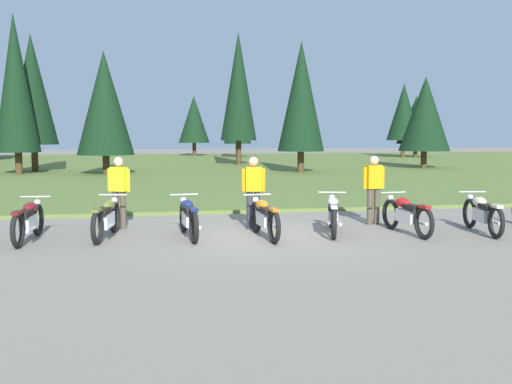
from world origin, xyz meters
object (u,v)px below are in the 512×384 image
Objects in this scene: motorcycle_orange at (264,217)px; rider_in_hivis_vest at (253,188)px; motorcycle_silver at (333,214)px; motorcycle_navy at (189,217)px; motorcycle_olive at (107,218)px; rider_checking_bike at (374,186)px; motorcycle_maroon at (28,220)px; motorcycle_red at (406,214)px; rider_with_back_turned at (119,188)px; motorcycle_cream at (482,213)px.

rider_in_hivis_vest is (-0.03, 1.16, 0.51)m from motorcycle_orange.
rider_in_hivis_vest is (-1.61, 0.96, 0.51)m from motorcycle_silver.
motorcycle_navy and motorcycle_orange have the same top height.
rider_in_hivis_vest is (1.55, 0.85, 0.51)m from motorcycle_navy.
motorcycle_olive is 1.25× the size of rider_checking_bike.
motorcycle_maroon is 6.42m from motorcycle_silver.
rider_with_back_turned is at bearing 163.63° from motorcycle_red.
rider_in_hivis_vest is (-4.90, 1.46, 0.51)m from motorcycle_cream.
motorcycle_red is 6.53m from rider_with_back_turned.
motorcycle_silver is (1.58, 0.20, 0.00)m from motorcycle_orange.
motorcycle_cream is at bearing -16.60° from rider_in_hivis_vest.
motorcycle_orange is at bearing -11.00° from motorcycle_navy.
motorcycle_maroon is 1.00× the size of motorcycle_red.
motorcycle_red is at bearing -1.84° from motorcycle_orange.
rider_checking_bike is at bearing 23.61° from motorcycle_orange.
motorcycle_red is at bearing -10.61° from motorcycle_silver.
motorcycle_orange is 4.88m from motorcycle_cream.
motorcycle_cream is at bearing -3.53° from motorcycle_orange.
motorcycle_cream is (1.71, -0.20, 0.00)m from motorcycle_red.
motorcycle_olive is at bearing -169.11° from rider_in_hivis_vest.
rider_with_back_turned is at bearing 136.47° from motorcycle_navy.
motorcycle_maroon and motorcycle_silver have the same top height.
motorcycle_maroon is 1.26× the size of rider_checking_bike.
motorcycle_silver is (6.41, -0.26, 0.00)m from motorcycle_maroon.
motorcycle_red is 1.26× the size of rider_in_hivis_vest.
motorcycle_olive is at bearing 174.16° from motorcycle_cream.
rider_checking_bike is 1.00× the size of rider_in_hivis_vest.
rider_with_back_turned reaches higher than motorcycle_maroon.
motorcycle_maroon is 2.23m from rider_with_back_turned.
motorcycle_navy is 4.67m from rider_checking_bike.
rider_checking_bike is at bearing 140.32° from motorcycle_cream.
motorcycle_silver is 1.22× the size of rider_checking_bike.
motorcycle_red is at bearing -5.63° from motorcycle_olive.
motorcycle_navy and motorcycle_silver have the same top height.
motorcycle_orange is at bearing -172.92° from motorcycle_silver.
rider_in_hivis_vest is (3.26, 0.63, 0.51)m from motorcycle_olive.
motorcycle_silver is at bearing -2.28° from motorcycle_maroon.
motorcycle_silver is (4.86, -0.34, 0.00)m from motorcycle_olive.
motorcycle_orange is 1.27m from rider_in_hivis_vest.
motorcycle_orange and motorcycle_cream have the same top height.
rider_in_hivis_vest is at bearing 91.48° from motorcycle_orange.
rider_with_back_turned and rider_checking_bike have the same top height.
motorcycle_maroon is 9.74m from motorcycle_cream.
motorcycle_maroon is 7.85m from rider_checking_bike.
motorcycle_red is (4.75, -0.41, 0.00)m from motorcycle_navy.
motorcycle_olive is 1.25× the size of rider_in_hivis_vest.
motorcycle_cream is (9.71, -0.75, 0.00)m from motorcycle_maroon.
rider_with_back_turned is (-3.08, 1.73, 0.51)m from motorcycle_orange.
motorcycle_orange is 1.26× the size of rider_checking_bike.
rider_with_back_turned is at bearing 161.74° from motorcycle_silver.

